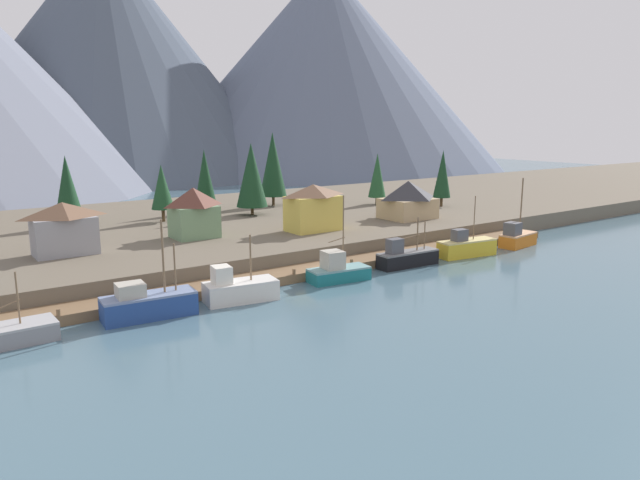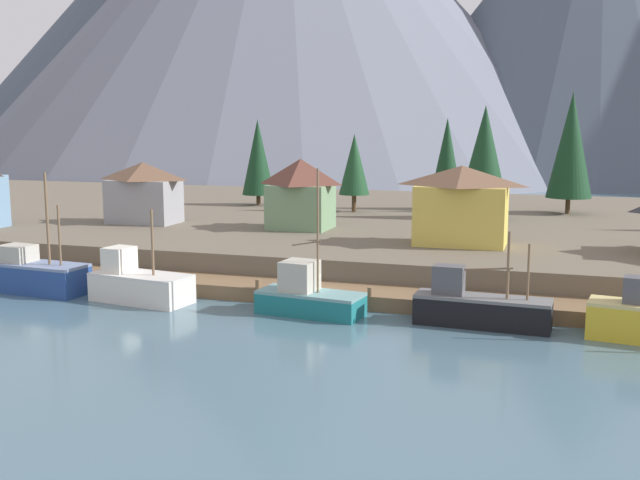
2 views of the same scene
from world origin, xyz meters
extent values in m
cube|color=#476675|center=(0.00, 20.00, -0.50)|extent=(400.00, 400.00, 1.00)
cube|color=brown|center=(0.00, 2.00, 0.50)|extent=(80.00, 4.00, 1.00)
cylinder|color=brown|center=(-28.00, 0.20, 0.80)|extent=(0.36, 0.36, 1.60)
cylinder|color=brown|center=(-20.00, 0.20, 0.80)|extent=(0.36, 0.36, 1.60)
cylinder|color=brown|center=(-12.00, 0.20, 0.80)|extent=(0.36, 0.36, 1.60)
cylinder|color=brown|center=(-4.00, 0.20, 0.80)|extent=(0.36, 0.36, 1.60)
cylinder|color=brown|center=(4.00, 0.20, 0.80)|extent=(0.36, 0.36, 1.60)
cylinder|color=brown|center=(12.00, 0.20, 0.80)|extent=(0.36, 0.36, 1.60)
cylinder|color=brown|center=(20.00, 0.20, 0.80)|extent=(0.36, 0.36, 1.60)
cylinder|color=brown|center=(28.00, 0.20, 0.80)|extent=(0.36, 0.36, 1.60)
cylinder|color=brown|center=(36.00, 0.20, 0.80)|extent=(0.36, 0.36, 1.60)
cube|color=#665B4C|center=(0.00, 32.00, 1.25)|extent=(400.00, 56.00, 2.50)
cone|color=#475160|center=(22.02, 153.15, 38.47)|extent=(120.57, 120.57, 76.93)
cone|color=slate|center=(95.28, 132.08, 37.19)|extent=(133.83, 133.83, 74.38)
cube|color=gray|center=(-32.57, -1.83, 0.67)|extent=(7.94, 3.34, 1.35)
cube|color=#9F9FA2|center=(-32.57, -1.83, 1.45)|extent=(7.94, 3.34, 0.20)
cylinder|color=brown|center=(-31.23, -1.79, 3.67)|extent=(0.15, 0.15, 4.24)
cylinder|color=brown|center=(-32.27, -1.82, 3.13)|extent=(2.50, 0.18, 0.89)
cube|color=navy|center=(-20.83, -1.91, 0.99)|extent=(8.39, 3.52, 1.98)
cube|color=#6C7DA2|center=(-20.83, -1.91, 2.08)|extent=(8.39, 3.52, 0.20)
cube|color=#B2AD9E|center=(-22.38, -1.78, 2.80)|extent=(2.53, 2.20, 1.23)
cylinder|color=brown|center=(-19.37, -2.03, 5.51)|extent=(0.19, 0.19, 6.65)
cylinder|color=brown|center=(-18.35, -2.11, 4.37)|extent=(0.16, 0.16, 4.38)
cube|color=silver|center=(-11.76, -2.17, 0.89)|extent=(7.44, 4.02, 1.79)
cube|color=silver|center=(-11.76, -2.17, 1.89)|extent=(7.44, 4.02, 0.20)
cube|color=silver|center=(-13.63, -1.89, 2.85)|extent=(1.96, 2.20, 1.73)
cylinder|color=brown|center=(-10.68, -2.34, 4.27)|extent=(0.18, 0.18, 4.56)
cube|color=#196B70|center=(0.54, -1.90, 0.66)|extent=(7.16, 3.52, 1.32)
cube|color=#679496|center=(0.54, -1.90, 1.42)|extent=(7.16, 3.52, 0.20)
cube|color=#B2AD9E|center=(-0.23, -1.81, 2.50)|extent=(2.37, 2.40, 1.97)
cylinder|color=brown|center=(1.07, -1.97, 5.51)|extent=(0.15, 0.15, 7.99)
cylinder|color=brown|center=(0.25, -1.87, 4.68)|extent=(2.04, 0.35, 0.49)
cube|color=black|center=(11.46, -1.42, 0.84)|extent=(8.28, 2.61, 1.67)
cube|color=slate|center=(11.46, -1.42, 1.77)|extent=(8.28, 2.61, 0.20)
cube|color=#4C4C51|center=(9.36, -1.32, 2.77)|extent=(1.93, 1.36, 1.78)
cylinder|color=brown|center=(12.91, -1.49, 3.92)|extent=(0.18, 0.18, 4.08)
cylinder|color=brown|center=(14.09, -1.54, 3.58)|extent=(0.15, 0.15, 3.41)
cylinder|color=brown|center=(11.68, -1.43, 3.60)|extent=(3.08, 0.27, 0.41)
cube|color=gold|center=(21.61, -1.90, 0.99)|extent=(8.44, 3.53, 1.98)
cube|color=tan|center=(21.61, -1.90, 2.08)|extent=(8.44, 3.53, 0.20)
cube|color=#4C4C51|center=(20.30, -1.71, 2.94)|extent=(2.03, 1.60, 1.53)
cylinder|color=brown|center=(22.62, -2.04, 5.05)|extent=(0.13, 0.13, 5.74)
cube|color=#CC6B1E|center=(32.42, -1.88, 0.83)|extent=(6.60, 3.47, 1.67)
cube|color=tan|center=(32.42, -1.88, 1.77)|extent=(6.60, 3.47, 0.20)
cube|color=#4C4C51|center=(30.72, -2.13, 2.74)|extent=(2.30, 2.10, 1.75)
cylinder|color=brown|center=(32.73, -1.83, 5.77)|extent=(0.20, 0.20, 7.80)
cube|color=gold|center=(8.09, 13.92, 4.91)|extent=(7.18, 4.34, 4.81)
pyramid|color=brown|center=(8.09, 13.92, 8.13)|extent=(7.54, 4.56, 1.63)
cube|color=#6B8E66|center=(-7.36, 18.82, 4.57)|extent=(5.51, 4.63, 4.14)
pyramid|color=brown|center=(-7.36, 18.82, 7.83)|extent=(5.78, 4.86, 2.38)
cube|color=gray|center=(-23.40, 17.88, 4.63)|extent=(6.66, 4.06, 4.27)
pyramid|color=brown|center=(-23.40, 17.88, 7.63)|extent=(6.99, 4.26, 1.72)
cube|color=tan|center=(26.18, 14.10, 4.06)|extent=(7.60, 6.26, 3.12)
pyramid|color=#2D2D33|center=(26.18, 14.10, 6.99)|extent=(7.98, 6.57, 2.75)
cylinder|color=#4C3823|center=(16.49, 38.67, 3.38)|extent=(0.50, 0.50, 1.76)
cone|color=#14381E|center=(16.49, 38.67, 9.93)|extent=(4.82, 4.82, 11.33)
cylinder|color=#4C3823|center=(-6.13, 33.24, 3.47)|extent=(0.50, 0.50, 1.94)
cone|color=#194223|center=(-6.13, 33.24, 7.78)|extent=(3.38, 3.38, 6.68)
cylinder|color=#4C3823|center=(3.25, 38.52, 3.14)|extent=(0.50, 0.50, 1.28)
cone|color=#14381E|center=(3.25, 38.52, 8.34)|extent=(3.60, 3.60, 9.12)
cylinder|color=#4C3823|center=(-18.81, 36.21, 3.15)|extent=(0.50, 0.50, 1.29)
cone|color=#14381E|center=(-18.81, 36.21, 8.26)|extent=(3.84, 3.84, 8.94)
cylinder|color=#4C3823|center=(8.11, 31.35, 3.18)|extent=(0.50, 0.50, 1.36)
cone|color=#14381E|center=(8.11, 31.35, 8.97)|extent=(5.05, 5.05, 10.22)
cylinder|color=#4C3823|center=(32.90, 29.18, 3.16)|extent=(0.50, 0.50, 1.32)
cone|color=#1E4C28|center=(32.90, 29.18, 7.80)|extent=(3.23, 3.23, 7.97)
cylinder|color=#4C3823|center=(40.29, 20.17, 3.33)|extent=(0.50, 0.50, 1.66)
cone|color=#14381E|center=(40.29, 20.17, 8.32)|extent=(3.11, 3.11, 8.33)
camera|label=1|loc=(-37.43, -51.70, 17.23)|focal=32.82mm
camera|label=2|loc=(15.69, -46.98, 12.40)|focal=42.21mm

